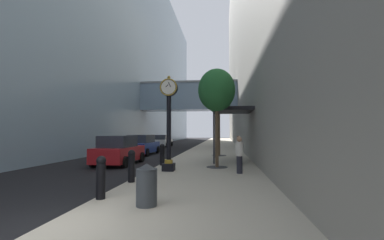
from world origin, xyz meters
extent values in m
plane|color=black|center=(0.00, 27.00, 0.00)|extent=(110.00, 110.00, 0.00)
cube|color=#BCB29E|center=(2.67, 30.00, 0.07)|extent=(5.33, 80.00, 0.14)
cube|color=#849EB2|center=(-11.64, 30.00, 14.32)|extent=(9.00, 80.00, 28.64)
cube|color=#758EA8|center=(-0.90, 29.09, 6.53)|extent=(13.07, 3.20, 3.46)
cube|color=gray|center=(-0.90, 29.09, 8.37)|extent=(13.07, 3.40, 0.24)
cube|color=gray|center=(9.83, 30.00, 17.34)|extent=(9.00, 80.00, 34.67)
cube|color=black|center=(0.98, 7.39, 0.32)|extent=(0.55, 0.55, 0.35)
cylinder|color=gold|center=(0.98, 7.39, 0.58)|extent=(0.39, 0.38, 0.18)
cylinder|color=black|center=(0.98, 7.39, 2.17)|extent=(0.22, 0.22, 3.01)
cylinder|color=black|center=(0.98, 7.39, 4.10)|extent=(0.84, 0.28, 0.84)
torus|color=gold|center=(0.98, 7.23, 4.10)|extent=(0.82, 0.05, 0.82)
cylinder|color=white|center=(0.98, 7.24, 4.10)|extent=(0.69, 0.01, 0.69)
cylinder|color=white|center=(0.98, 7.54, 4.10)|extent=(0.69, 0.01, 0.69)
sphere|color=gold|center=(0.98, 7.39, 4.59)|extent=(0.16, 0.16, 0.16)
cube|color=black|center=(0.92, 7.23, 4.16)|extent=(0.14, 0.01, 0.14)
cube|color=black|center=(1.04, 7.23, 4.21)|extent=(0.15, 0.01, 0.24)
cylinder|color=black|center=(0.20, 2.17, 0.63)|extent=(0.25, 0.25, 0.97)
sphere|color=black|center=(0.20, 2.17, 1.18)|extent=(0.27, 0.27, 0.27)
cylinder|color=black|center=(0.20, 4.55, 0.63)|extent=(0.25, 0.25, 0.97)
sphere|color=black|center=(0.20, 4.55, 1.18)|extent=(0.27, 0.27, 0.27)
cylinder|color=black|center=(0.20, 9.31, 0.63)|extent=(0.25, 0.25, 0.97)
sphere|color=black|center=(0.20, 9.31, 1.18)|extent=(0.27, 0.27, 0.27)
cylinder|color=#333335|center=(3.22, 8.86, 0.15)|extent=(1.10, 1.10, 0.02)
cylinder|color=brown|center=(3.22, 8.86, 1.79)|extent=(0.18, 0.18, 3.30)
ellipsoid|color=#23602D|center=(3.22, 8.86, 4.17)|extent=(1.95, 1.95, 2.24)
cylinder|color=#333335|center=(3.22, 15.53, 0.15)|extent=(1.10, 1.10, 0.02)
cylinder|color=brown|center=(3.22, 15.53, 1.95)|extent=(0.18, 0.18, 3.62)
ellipsoid|color=#2D7033|center=(3.22, 15.53, 4.48)|extent=(1.93, 1.93, 2.22)
cylinder|color=#383D42|center=(1.65, 1.67, 0.60)|extent=(0.52, 0.52, 0.92)
cone|color=#272A2E|center=(1.65, 1.67, 1.11)|extent=(0.53, 0.53, 0.16)
cylinder|color=#23232D|center=(4.43, 10.29, 0.52)|extent=(0.36, 0.36, 0.76)
cylinder|color=silver|center=(4.43, 10.29, 1.21)|extent=(0.47, 0.47, 0.62)
sphere|color=beige|center=(4.43, 10.29, 1.64)|extent=(0.23, 0.23, 0.23)
cylinder|color=#23232D|center=(4.26, 7.01, 0.52)|extent=(0.37, 0.37, 0.77)
cylinder|color=silver|center=(4.26, 7.01, 1.22)|extent=(0.48, 0.48, 0.62)
sphere|color=#9E7556|center=(4.26, 7.01, 1.65)|extent=(0.24, 0.24, 0.24)
cube|color=black|center=(4.13, 11.91, 3.34)|extent=(2.40, 3.60, 0.20)
cylinder|color=#333338|center=(3.01, 10.31, 1.74)|extent=(0.10, 0.10, 3.20)
cylinder|color=#333338|center=(3.01, 13.51, 1.74)|extent=(0.10, 0.10, 3.20)
cube|color=#AD191E|center=(-2.71, 10.37, 0.64)|extent=(1.91, 4.10, 0.85)
cube|color=#282D38|center=(-2.71, 10.16, 1.40)|extent=(1.67, 2.30, 0.69)
cylinder|color=black|center=(-3.62, 11.77, 0.32)|extent=(0.23, 0.64, 0.64)
cylinder|color=black|center=(-1.76, 11.74, 0.32)|extent=(0.23, 0.64, 0.64)
cylinder|color=black|center=(-3.66, 9.00, 0.32)|extent=(0.23, 0.64, 0.64)
cylinder|color=black|center=(-1.80, 8.97, 0.32)|extent=(0.23, 0.64, 0.64)
cube|color=silver|center=(-4.52, 28.99, 0.60)|extent=(1.87, 4.60, 0.75)
cube|color=#282D38|center=(-4.52, 28.76, 1.26)|extent=(1.64, 2.58, 0.62)
cylinder|color=black|center=(-5.42, 30.56, 0.32)|extent=(0.23, 0.64, 0.64)
cylinder|color=black|center=(-3.59, 30.54, 0.32)|extent=(0.23, 0.64, 0.64)
cylinder|color=black|center=(-5.45, 27.44, 0.32)|extent=(0.23, 0.64, 0.64)
cylinder|color=black|center=(-3.61, 27.43, 0.32)|extent=(0.23, 0.64, 0.64)
cube|color=navy|center=(-3.42, 17.03, 0.64)|extent=(1.98, 4.54, 0.84)
cube|color=#282D38|center=(-3.43, 16.81, 1.38)|extent=(1.71, 2.56, 0.68)
cylinder|color=black|center=(-4.32, 18.59, 0.32)|extent=(0.24, 0.65, 0.64)
cylinder|color=black|center=(-2.45, 18.54, 0.32)|extent=(0.24, 0.65, 0.64)
cylinder|color=black|center=(-4.40, 15.53, 0.32)|extent=(0.24, 0.65, 0.64)
cylinder|color=black|center=(-2.53, 15.48, 0.32)|extent=(0.24, 0.65, 0.64)
camera|label=1|loc=(3.56, -4.63, 1.98)|focal=24.10mm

